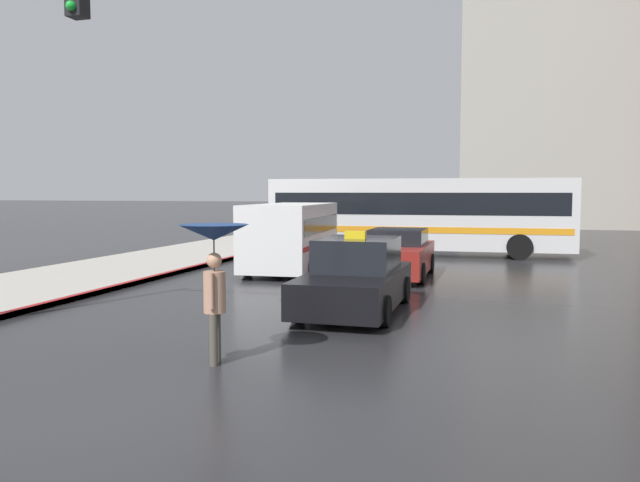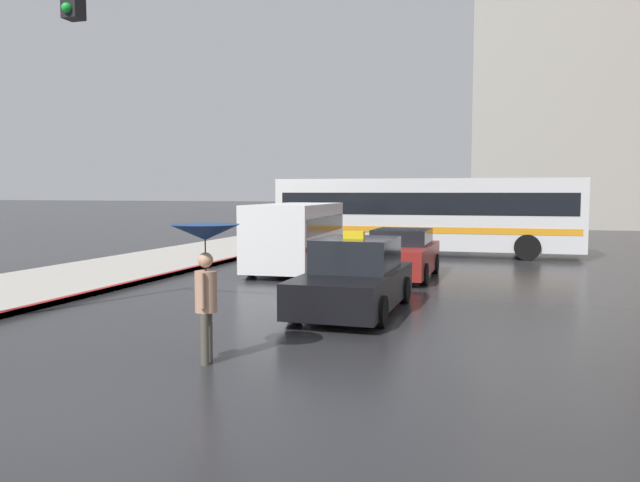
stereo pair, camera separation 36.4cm
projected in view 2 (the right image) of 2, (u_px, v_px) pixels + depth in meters
ground_plane at (51, 429)px, 6.66m from camera, size 300.00×300.00×0.00m
taxi at (354, 279)px, 13.19m from camera, size 1.91×4.34×1.71m
sedan_red at (401, 255)px, 18.43m from camera, size 1.91×4.16×1.42m
ambulance_van at (296, 233)px, 20.01m from camera, size 2.34×5.40×2.14m
city_bus at (425, 213)px, 25.08m from camera, size 11.97×3.00×3.05m
pedestrian_with_umbrella at (205, 253)px, 9.10m from camera, size 1.02×1.02×2.06m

